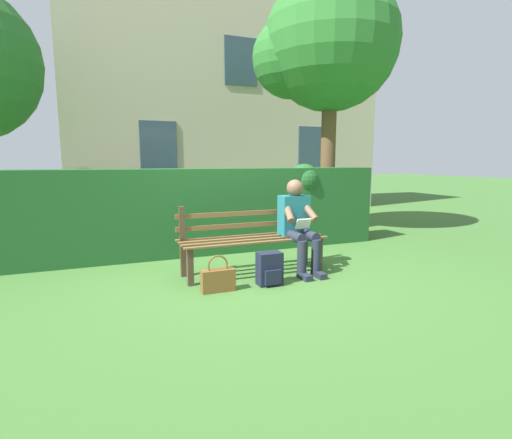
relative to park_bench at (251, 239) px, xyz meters
The scene contains 8 objects.
ground 0.44m from the park_bench, 90.00° to the left, with size 60.00×60.00×0.00m, color #3D6B2D.
park_bench is the anchor object (origin of this frame).
person_seated 0.64m from the park_bench, 163.66° to the left, with size 0.44×0.73×1.19m.
hedge_backdrop 1.39m from the park_bench, 73.95° to the right, with size 6.13×0.66×1.39m.
tree 4.52m from the park_bench, 137.07° to the right, with size 2.70×2.57×4.95m.
building_facade 7.53m from the park_bench, 105.04° to the right, with size 8.73×2.78×6.45m.
backpack 0.63m from the park_bench, 90.63° to the left, with size 0.28×0.25×0.38m.
handbag 0.90m from the park_bench, 43.18° to the left, with size 0.37×0.12×0.41m.
Camera 1 is at (1.77, 4.48, 1.43)m, focal length 27.13 mm.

